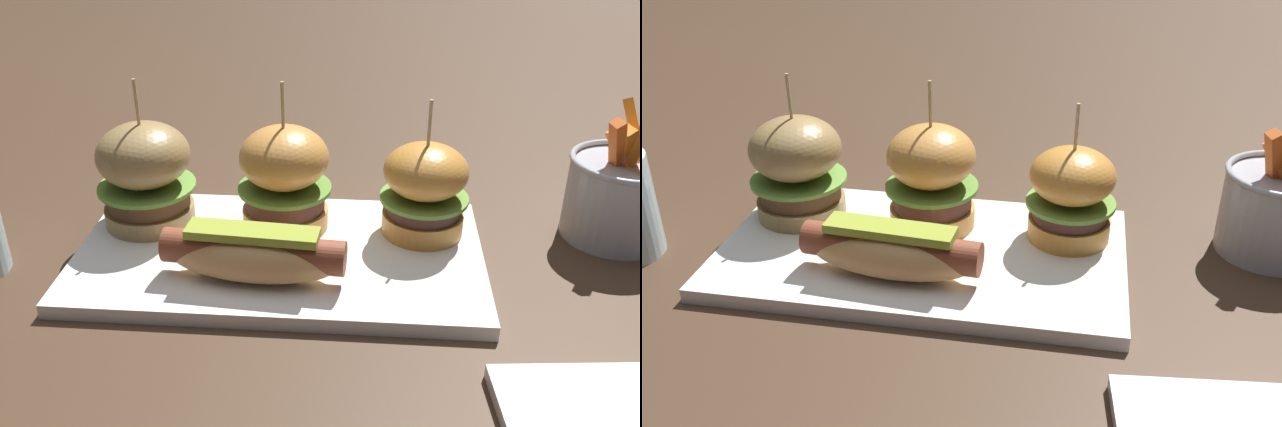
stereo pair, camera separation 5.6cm
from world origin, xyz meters
The scene contains 7 objects.
ground_plane centered at (0.00, 0.00, 0.00)m, with size 3.00×3.00×0.00m, color #422D1E.
platter_main centered at (0.00, 0.00, 0.01)m, with size 0.39×0.22×0.01m, color white.
hot_dog centered at (-0.02, -0.05, 0.04)m, with size 0.16×0.06×0.05m.
slider_left centered at (-0.14, 0.04, 0.07)m, with size 0.10×0.10×0.15m.
slider_center centered at (0.00, 0.05, 0.07)m, with size 0.09×0.09×0.15m.
slider_right centered at (0.14, 0.04, 0.06)m, with size 0.09×0.09×0.14m.
fries_bucket centered at (0.33, 0.08, 0.05)m, with size 0.11×0.11×0.14m.
Camera 1 is at (0.08, -0.57, 0.36)m, focal length 39.59 mm.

